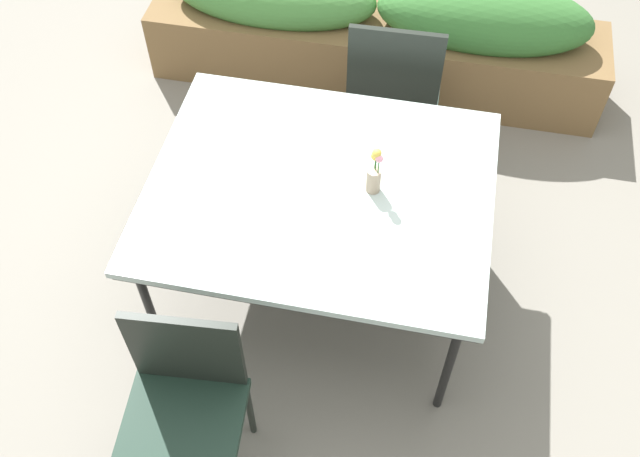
% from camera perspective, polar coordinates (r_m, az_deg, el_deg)
% --- Properties ---
extents(ground_plane, '(12.00, 12.00, 0.00)m').
position_cam_1_polar(ground_plane, '(3.66, -0.53, -3.96)').
color(ground_plane, gray).
extents(dining_table, '(1.44, 1.18, 0.77)m').
position_cam_1_polar(dining_table, '(3.05, 0.00, 2.78)').
color(dining_table, '#B2C6C1').
rests_on(dining_table, ground).
extents(chair_near_left, '(0.48, 0.48, 0.90)m').
position_cam_1_polar(chair_near_left, '(2.81, -10.69, -13.35)').
color(chair_near_left, '#1B3126').
rests_on(chair_near_left, ground).
extents(chair_far_side, '(0.49, 0.49, 1.00)m').
position_cam_1_polar(chair_far_side, '(3.80, 5.83, 10.97)').
color(chair_far_side, black).
rests_on(chair_far_side, ground).
extents(flower_vase, '(0.06, 0.06, 0.23)m').
position_cam_1_polar(flower_vase, '(2.94, 4.31, 4.33)').
color(flower_vase, tan).
rests_on(flower_vase, dining_table).
extents(planter_box, '(2.71, 0.53, 0.75)m').
position_cam_1_polar(planter_box, '(4.46, 4.53, 15.14)').
color(planter_box, brown).
rests_on(planter_box, ground).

